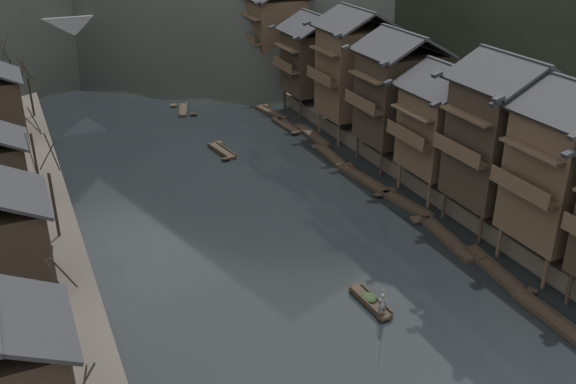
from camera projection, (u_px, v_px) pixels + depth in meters
water at (345, 310)px, 43.46m from camera, size 300.00×300.00×0.00m
right_bank at (429, 88)px, 89.01m from camera, size 40.00×200.00×1.80m
stilt_houses at (409, 85)px, 62.11m from camera, size 9.00×67.60×14.76m
bare_trees at (34, 138)px, 55.85m from camera, size 3.88×72.49×7.77m
moored_sampans at (368, 181)px, 62.24m from camera, size 3.00×54.40×0.47m
midriver_boats at (193, 107)px, 83.67m from camera, size 7.49×37.86×0.44m
stone_bridge at (127, 36)px, 100.78m from camera, size 40.00×6.00×9.00m
hero_sampan at (370, 302)px, 43.97m from camera, size 1.13×4.51×0.43m
cargo_heap at (369, 294)px, 43.92m from camera, size 0.99×1.29×0.59m
boatman at (382, 301)px, 42.20m from camera, size 0.67×0.52×1.65m
bamboo_pole at (387, 267)px, 41.19m from camera, size 1.85×2.22×3.48m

